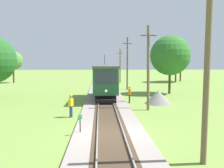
# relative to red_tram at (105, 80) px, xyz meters

# --- Properties ---
(ground_plane) EXTENTS (260.00, 260.00, 0.00)m
(ground_plane) POSITION_rel_red_tram_xyz_m (-0.00, -13.43, -2.19)
(ground_plane) COLOR olive
(track_ballast) EXTENTS (4.20, 120.00, 0.18)m
(track_ballast) POSITION_rel_red_tram_xyz_m (-0.00, -13.43, -2.10)
(track_ballast) COLOR gray
(track_ballast) RESTS_ON ground
(sleeper_bed) EXTENTS (2.04, 120.00, 0.01)m
(sleeper_bed) POSITION_rel_red_tram_xyz_m (-0.00, -13.43, -2.01)
(sleeper_bed) COLOR #423323
(sleeper_bed) RESTS_ON track_ballast
(rail_left) EXTENTS (0.07, 120.00, 0.14)m
(rail_left) POSITION_rel_red_tram_xyz_m (-0.72, -13.43, -1.94)
(rail_left) COLOR gray
(rail_left) RESTS_ON track_ballast
(rail_right) EXTENTS (0.07, 120.00, 0.14)m
(rail_right) POSITION_rel_red_tram_xyz_m (0.72, -13.43, -1.94)
(rail_right) COLOR gray
(rail_right) RESTS_ON track_ballast
(red_tram) EXTENTS (2.60, 8.54, 4.79)m
(red_tram) POSITION_rel_red_tram_xyz_m (0.00, 0.00, 0.00)
(red_tram) COLOR #235633
(red_tram) RESTS_ON rail_right
(utility_pole_foreground) EXTENTS (1.40, 0.32, 7.75)m
(utility_pole_foreground) POSITION_rel_red_tram_xyz_m (3.65, -17.15, 1.78)
(utility_pole_foreground) COLOR brown
(utility_pole_foreground) RESTS_ON ground
(utility_pole_near_tram) EXTENTS (1.40, 0.62, 7.38)m
(utility_pole_near_tram) POSITION_rel_red_tram_xyz_m (3.65, -5.90, 1.59)
(utility_pole_near_tram) COLOR brown
(utility_pole_near_tram) RESTS_ON ground
(utility_pole_mid) EXTENTS (1.40, 0.35, 8.01)m
(utility_pole_mid) POSITION_rel_red_tram_xyz_m (3.65, 9.60, 1.91)
(utility_pole_mid) COLOR brown
(utility_pole_mid) RESTS_ON ground
(utility_pole_far) EXTENTS (1.40, 0.35, 6.97)m
(utility_pole_far) POSITION_rel_red_tram_xyz_m (3.65, 22.25, 1.39)
(utility_pole_far) COLOR brown
(utility_pole_far) RESTS_ON ground
(trackside_signal_marker) EXTENTS (0.21, 0.21, 1.18)m
(trackside_signal_marker) POSITION_rel_red_tram_xyz_m (-1.72, -12.99, -1.53)
(trackside_signal_marker) COLOR black
(trackside_signal_marker) RESTS_ON ground
(gravel_pile) EXTENTS (2.72, 2.72, 1.37)m
(gravel_pile) POSITION_rel_red_tram_xyz_m (5.33, -2.93, -1.51)
(gravel_pile) COLOR gray
(gravel_pile) RESTS_ON ground
(track_worker) EXTENTS (0.38, 0.45, 1.78)m
(track_worker) POSITION_rel_red_tram_xyz_m (-2.78, -8.45, -1.21)
(track_worker) COLOR navy
(track_worker) RESTS_ON ground
(second_worker) EXTENTS (0.32, 0.42, 1.78)m
(second_worker) POSITION_rel_red_tram_xyz_m (2.49, -2.25, -1.21)
(second_worker) COLOR #38332D
(second_worker) RESTS_ON ground
(tree_left_near) EXTENTS (5.31, 5.31, 7.79)m
(tree_left_near) POSITION_rel_red_tram_xyz_m (8.78, 4.74, 2.93)
(tree_left_near) COLOR #4C3823
(tree_left_near) RESTS_ON ground
(tree_right_near) EXTENTS (3.91, 3.91, 6.57)m
(tree_right_near) POSITION_rel_red_tram_xyz_m (-18.41, 23.42, 2.40)
(tree_right_near) COLOR #4C3823
(tree_right_near) RESTS_ON ground
(tree_right_far) EXTENTS (3.60, 3.60, 6.78)m
(tree_right_far) POSITION_rel_red_tram_xyz_m (17.70, 26.08, 2.76)
(tree_right_far) COLOR #4C3823
(tree_right_far) RESTS_ON ground
(tree_horizon) EXTENTS (5.99, 5.99, 8.24)m
(tree_horizon) POSITION_rel_red_tram_xyz_m (15.80, 23.60, 3.05)
(tree_horizon) COLOR #4C3823
(tree_horizon) RESTS_ON ground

